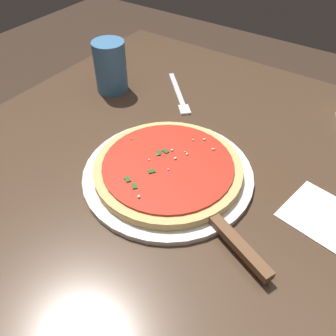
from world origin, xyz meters
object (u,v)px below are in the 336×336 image
Objects in this scene: pizza_server at (222,228)px; napkin_folded_right at (320,214)px; serving_plate at (168,174)px; pizza at (168,168)px; cup_tall_drink at (110,67)px; fork at (179,95)px.

napkin_folded_right is at bearing 137.14° from pizza_server.
pizza is at bearing -66.37° from serving_plate.
cup_tall_drink is at bearing -101.47° from napkin_folded_right.
pizza_server reaches higher than fork.
pizza_server is at bearing 66.81° from pizza.
fork is (-0.30, -0.28, -0.01)m from pizza_server.
cup_tall_drink reaches higher than fork.
pizza reaches higher than serving_plate.
cup_tall_drink is (-0.18, -0.29, 0.06)m from serving_plate.
serving_plate is 1.42× the size of pizza_server.
pizza_server reaches higher than napkin_folded_right.
napkin_folded_right is at bearing 104.20° from pizza.
pizza is 1.23× the size of pizza_server.
pizza is 2.22× the size of cup_tall_drink.
cup_tall_drink is at bearing -121.75° from pizza.
cup_tall_drink reaches higher than pizza_server.
fork is at bearing -114.16° from napkin_folded_right.
cup_tall_drink is at bearing -66.49° from fork.
serving_plate is at bearing -75.80° from napkin_folded_right.
pizza_server is at bearing -42.86° from napkin_folded_right.
pizza is 2.43× the size of napkin_folded_right.
cup_tall_drink is 1.10× the size of napkin_folded_right.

